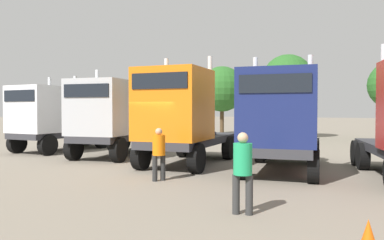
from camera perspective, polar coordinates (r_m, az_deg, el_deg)
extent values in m
plane|color=gray|center=(14.58, -4.91, -7.25)|extent=(200.00, 200.00, 0.00)
cube|color=#333338|center=(22.37, -17.95, -1.89)|extent=(2.40, 6.33, 0.30)
cube|color=white|center=(21.08, -21.53, 1.48)|extent=(2.48, 2.66, 2.36)
cube|color=black|center=(20.25, -24.33, 3.31)|extent=(2.10, 0.11, 0.55)
cylinder|color=silver|center=(21.39, -16.95, 2.33)|extent=(0.19, 0.19, 2.96)
cylinder|color=silver|center=(22.75, -20.39, 2.25)|extent=(0.19, 0.19, 2.96)
cylinder|color=#333338|center=(23.35, -15.56, -1.22)|extent=(1.13, 1.13, 0.12)
cylinder|color=black|center=(19.94, -20.66, -3.50)|extent=(0.38, 1.02, 1.01)
cylinder|color=black|center=(21.61, -24.59, -3.16)|extent=(0.38, 1.02, 1.01)
cylinder|color=black|center=(22.78, -13.26, -2.83)|extent=(0.38, 1.02, 1.01)
cylinder|color=black|center=(24.26, -17.22, -2.59)|extent=(0.38, 1.02, 1.01)
cylinder|color=black|center=(23.62, -11.52, -2.66)|extent=(0.38, 1.02, 1.01)
cylinder|color=black|center=(25.05, -15.46, -2.45)|extent=(0.38, 1.02, 1.01)
cube|color=#333338|center=(19.00, -10.58, -2.32)|extent=(3.36, 6.24, 0.30)
cube|color=#B7BABF|center=(17.37, -13.40, 1.82)|extent=(2.81, 2.73, 2.44)
cube|color=black|center=(16.40, -15.50, 4.24)|extent=(2.06, 0.47, 0.55)
cylinder|color=silver|center=(18.06, -8.72, 2.78)|extent=(0.21, 0.21, 3.04)
cylinder|color=silver|center=(18.97, -13.89, 2.69)|extent=(0.21, 0.21, 3.04)
cylinder|color=#333338|center=(20.14, -8.86, -1.50)|extent=(1.30, 1.30, 0.12)
cylinder|color=black|center=(16.53, -10.86, -4.39)|extent=(0.56, 1.10, 1.05)
cylinder|color=black|center=(17.67, -17.18, -4.05)|extent=(0.56, 1.10, 1.05)
cylinder|color=black|center=(19.78, -5.91, -3.39)|extent=(0.56, 1.10, 1.05)
cylinder|color=black|center=(20.74, -11.51, -3.19)|extent=(0.56, 1.10, 1.05)
cylinder|color=black|center=(20.80, -4.71, -3.15)|extent=(0.56, 1.10, 1.05)
cylinder|color=black|center=(21.71, -10.11, -2.97)|extent=(0.56, 1.10, 1.05)
cube|color=#333338|center=(16.12, 0.13, -2.98)|extent=(3.03, 6.60, 0.30)
cube|color=orange|center=(14.27, -2.71, 2.33)|extent=(2.71, 2.76, 2.64)
cube|color=black|center=(13.17, -4.94, 5.84)|extent=(2.09, 0.32, 0.55)
cylinder|color=silver|center=(15.21, 2.70, 3.41)|extent=(0.20, 0.20, 3.24)
cylinder|color=silver|center=(15.92, -3.81, 3.32)|extent=(0.20, 0.20, 3.24)
cylinder|color=#333338|center=(17.41, 1.80, -1.95)|extent=(1.24, 1.24, 0.12)
cylinder|color=black|center=(13.46, 0.68, -5.71)|extent=(0.49, 1.09, 1.05)
cylinder|color=black|center=(14.38, -7.58, -5.26)|extent=(0.49, 1.09, 1.05)
cylinder|color=black|center=(17.30, 5.45, -4.10)|extent=(0.49, 1.09, 1.05)
cylinder|color=black|center=(18.03, -1.31, -3.87)|extent=(0.49, 1.09, 1.05)
cylinder|color=black|center=(18.36, 6.39, -3.78)|extent=(0.49, 1.09, 1.05)
cylinder|color=black|center=(19.04, -0.03, -3.58)|extent=(0.49, 1.09, 1.05)
cube|color=#333338|center=(14.73, 13.45, -3.59)|extent=(3.35, 6.68, 0.30)
cube|color=navy|center=(12.66, 12.72, 1.82)|extent=(2.79, 2.75, 2.45)
cube|color=black|center=(11.50, 12.16, 5.34)|extent=(2.07, 0.43, 0.55)
cylinder|color=silver|center=(13.93, 17.15, 2.99)|extent=(0.21, 0.21, 3.05)
cylinder|color=silver|center=(14.09, 9.39, 3.02)|extent=(0.21, 0.21, 3.05)
cylinder|color=#333338|center=(16.11, 13.87, -2.40)|extent=(1.28, 1.28, 0.12)
cylinder|color=black|center=(12.25, 17.61, -6.59)|extent=(0.53, 1.07, 1.02)
cylinder|color=black|center=(12.47, 7.38, -6.39)|extent=(0.53, 1.07, 1.02)
cylinder|color=black|center=(16.31, 17.78, -4.57)|extent=(0.53, 1.07, 1.02)
cylinder|color=black|center=(16.47, 10.08, -4.46)|extent=(0.53, 1.07, 1.02)
cylinder|color=black|center=(17.40, 17.81, -4.19)|extent=(0.53, 1.07, 1.02)
cylinder|color=black|center=(17.55, 10.59, -4.09)|extent=(0.53, 1.07, 1.02)
cylinder|color=silver|center=(13.44, 26.56, 3.25)|extent=(0.22, 0.22, 3.22)
cylinder|color=black|center=(15.62, 24.04, -4.93)|extent=(0.61, 1.06, 1.01)
cylinder|color=black|center=(16.70, 23.31, -4.51)|extent=(0.61, 1.06, 1.01)
cylinder|color=#292929|center=(12.19, -4.35, -7.08)|extent=(0.22, 0.22, 0.80)
cylinder|color=#292929|center=(12.06, -5.54, -7.17)|extent=(0.22, 0.22, 0.80)
cylinder|color=orange|center=(12.04, -4.95, -3.74)|extent=(0.55, 0.55, 0.64)
sphere|color=tan|center=(12.00, -4.96, -1.72)|extent=(0.22, 0.22, 0.22)
cylinder|color=#303030|center=(8.38, 6.57, -10.91)|extent=(0.19, 0.19, 0.85)
cylinder|color=#303030|center=(8.34, 8.50, -10.97)|extent=(0.19, 0.19, 0.85)
cylinder|color=#20A161|center=(8.23, 7.55, -5.77)|extent=(0.49, 0.49, 0.67)
sphere|color=tan|center=(8.18, 7.56, -2.64)|extent=(0.23, 0.23, 0.23)
cone|color=#F2590C|center=(6.52, 24.74, -15.81)|extent=(0.36, 0.36, 0.60)
cylinder|color=#4C3823|center=(34.82, 4.47, -0.10)|extent=(0.36, 0.36, 2.45)
sphere|color=#286023|center=(34.85, 4.48, 4.62)|extent=(4.11, 4.11, 4.11)
cylinder|color=#4C3823|center=(31.12, 13.98, 0.08)|extent=(0.36, 0.36, 2.91)
sphere|color=#286023|center=(31.20, 14.02, 5.75)|extent=(4.06, 4.06, 4.06)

